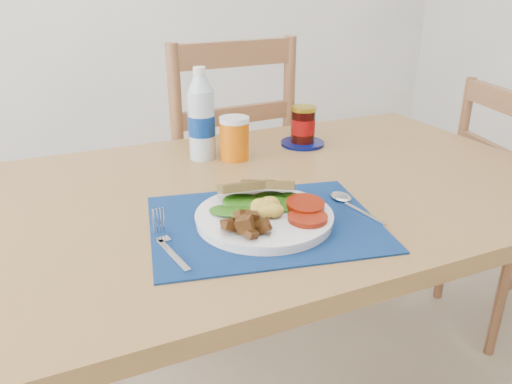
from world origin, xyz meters
TOP-DOWN VIEW (x-y plane):
  - table at (0.00, 0.20)m, footprint 1.40×0.90m
  - chair_far at (0.08, 0.83)m, footprint 0.49×0.47m
  - chair_end at (0.93, 0.28)m, footprint 0.47×0.48m
  - placemat at (-0.13, 0.02)m, footprint 0.51×0.44m
  - breakfast_plate at (-0.13, 0.02)m, footprint 0.27×0.27m
  - fork at (-0.33, 0.00)m, footprint 0.03×0.18m
  - spoon at (0.08, 0.03)m, footprint 0.04×0.18m
  - water_bottle at (-0.11, 0.46)m, footprint 0.07×0.07m
  - juice_glass at (-0.03, 0.41)m, footprint 0.08×0.08m
  - jam_on_saucer at (0.20, 0.45)m, footprint 0.13×0.13m

SIDE VIEW (x-z plane):
  - chair_end at x=0.93m, z-range 0.01..1.10m
  - chair_far at x=0.08m, z-range 0.00..1.25m
  - table at x=0.00m, z-range 0.29..1.04m
  - placemat at x=-0.13m, z-range 0.75..0.75m
  - fork at x=-0.33m, z-range 0.75..0.76m
  - spoon at x=0.08m, z-range 0.75..0.76m
  - breakfast_plate at x=-0.13m, z-range 0.74..0.81m
  - jam_on_saucer at x=0.20m, z-range 0.74..0.86m
  - juice_glass at x=-0.03m, z-range 0.75..0.86m
  - water_bottle at x=-0.11m, z-range 0.74..0.98m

